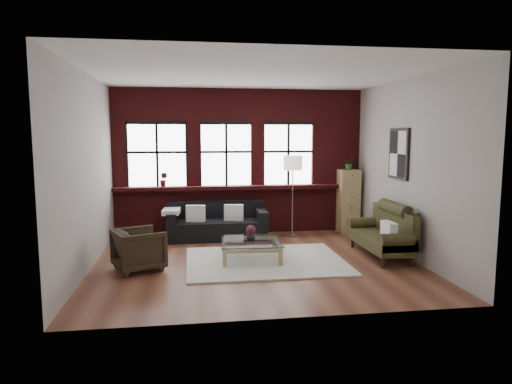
{
  "coord_description": "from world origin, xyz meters",
  "views": [
    {
      "loc": [
        -1.09,
        -7.66,
        2.19
      ],
      "look_at": [
        0.1,
        0.6,
        1.15
      ],
      "focal_mm": 32.0,
      "sensor_mm": 36.0,
      "label": 1
    }
  ],
  "objects": [
    {
      "name": "ceiling",
      "position": [
        0.0,
        0.0,
        3.2
      ],
      "size": [
        5.5,
        5.5,
        0.0
      ],
      "primitive_type": "plane",
      "rotation": [
        3.14,
        0.0,
        0.0
      ],
      "color": "white",
      "rests_on": "ground"
    },
    {
      "name": "floor_lamp",
      "position": [
        1.07,
        1.84,
        0.95
      ],
      "size": [
        0.4,
        0.4,
        1.91
      ],
      "primitive_type": null,
      "color": "#A5A5A8",
      "rests_on": "floor"
    },
    {
      "name": "dark_sofa",
      "position": [
        -0.55,
        1.9,
        0.38
      ],
      "size": [
        2.1,
        0.85,
        0.76
      ],
      "primitive_type": null,
      "color": "black",
      "rests_on": "floor"
    },
    {
      "name": "shag_rug",
      "position": [
        0.17,
        -0.03,
        0.01
      ],
      "size": [
        2.72,
        2.14,
        0.03
      ],
      "primitive_type": "cube",
      "rotation": [
        0.0,
        0.0,
        -0.0
      ],
      "color": "beige",
      "rests_on": "floor"
    },
    {
      "name": "brick_backwall",
      "position": [
        0.0,
        2.44,
        1.6
      ],
      "size": [
        5.5,
        0.12,
        3.2
      ],
      "primitive_type": null,
      "color": "#531314",
      "rests_on": "floor"
    },
    {
      "name": "window_left",
      "position": [
        -1.8,
        2.45,
        1.75
      ],
      "size": [
        1.38,
        0.1,
        1.5
      ],
      "primitive_type": null,
      "color": "black",
      "rests_on": "brick_backwall"
    },
    {
      "name": "pillow_settee",
      "position": [
        2.22,
        -0.48,
        0.57
      ],
      "size": [
        0.15,
        0.38,
        0.34
      ],
      "primitive_type": "cube",
      "rotation": [
        0.0,
        0.0,
        0.02
      ],
      "color": "white",
      "rests_on": "vintage_settee"
    },
    {
      "name": "potted_plant_top",
      "position": [
        2.44,
        2.18,
        1.57
      ],
      "size": [
        0.32,
        0.29,
        0.29
      ],
      "primitive_type": "imported",
      "rotation": [
        0.0,
        0.0,
        0.28
      ],
      "color": "#2D5923",
      "rests_on": "drawer_chest"
    },
    {
      "name": "vase",
      "position": [
        -0.06,
        0.13,
        0.42
      ],
      "size": [
        0.17,
        0.17,
        0.16
      ],
      "primitive_type": "imported",
      "rotation": [
        0.0,
        0.0,
        -0.13
      ],
      "color": "#B2B2B2",
      "rests_on": "coffee_table"
    },
    {
      "name": "sill_plant",
      "position": [
        -1.67,
        2.32,
        1.24
      ],
      "size": [
        0.22,
        0.2,
        0.32
      ],
      "primitive_type": "imported",
      "rotation": [
        0.0,
        0.0,
        -0.37
      ],
      "color": "#5F2035",
      "rests_on": "sill_ledge"
    },
    {
      "name": "sill_ledge",
      "position": [
        0.0,
        2.35,
        1.04
      ],
      "size": [
        5.5,
        0.3,
        0.08
      ],
      "primitive_type": "cube",
      "color": "#531314",
      "rests_on": "brick_backwall"
    },
    {
      "name": "wall_poster",
      "position": [
        2.72,
        0.3,
        1.85
      ],
      "size": [
        0.05,
        0.74,
        0.94
      ],
      "primitive_type": null,
      "color": "black",
      "rests_on": "wall_right"
    },
    {
      "name": "coffee_table",
      "position": [
        -0.06,
        0.13,
        0.17
      ],
      "size": [
        1.11,
        1.11,
        0.36
      ],
      "primitive_type": null,
      "rotation": [
        0.0,
        0.0,
        -0.06
      ],
      "color": "tan",
      "rests_on": "shag_rug"
    },
    {
      "name": "window_mid",
      "position": [
        -0.3,
        2.45,
        1.75
      ],
      "size": [
        1.38,
        0.1,
        1.5
      ],
      "primitive_type": null,
      "color": "black",
      "rests_on": "brick_backwall"
    },
    {
      "name": "pillow_a",
      "position": [
        -1.0,
        1.8,
        0.57
      ],
      "size": [
        0.41,
        0.17,
        0.34
      ],
      "primitive_type": "cube",
      "rotation": [
        0.0,
        0.0,
        -0.08
      ],
      "color": "white",
      "rests_on": "dark_sofa"
    },
    {
      "name": "wall_left",
      "position": [
        -2.75,
        0.0,
        1.6
      ],
      "size": [
        0.0,
        5.0,
        5.0
      ],
      "primitive_type": "plane",
      "rotation": [
        1.57,
        0.0,
        1.57
      ],
      "color": "#A8A29D",
      "rests_on": "ground"
    },
    {
      "name": "flowers",
      "position": [
        -0.06,
        0.13,
        0.54
      ],
      "size": [
        0.17,
        0.17,
        0.17
      ],
      "primitive_type": "sphere",
      "color": "#5F2035",
      "rests_on": "vase"
    },
    {
      "name": "window_right",
      "position": [
        1.1,
        2.45,
        1.75
      ],
      "size": [
        1.38,
        0.1,
        1.5
      ],
      "primitive_type": null,
      "color": "black",
      "rests_on": "brick_backwall"
    },
    {
      "name": "armchair",
      "position": [
        -1.94,
        -0.21,
        0.34
      ],
      "size": [
        0.98,
        0.97,
        0.68
      ],
      "primitive_type": "imported",
      "rotation": [
        0.0,
        0.0,
        1.99
      ],
      "color": "black",
      "rests_on": "floor"
    },
    {
      "name": "drawer_chest",
      "position": [
        2.44,
        2.18,
        0.71
      ],
      "size": [
        0.44,
        0.44,
        1.42
      ],
      "primitive_type": "cube",
      "color": "tan",
      "rests_on": "floor"
    },
    {
      "name": "pillow_b",
      "position": [
        -0.2,
        1.8,
        0.57
      ],
      "size": [
        0.42,
        0.22,
        0.34
      ],
      "primitive_type": "cube",
      "rotation": [
        0.0,
        0.0,
        -0.2
      ],
      "color": "white",
      "rests_on": "dark_sofa"
    },
    {
      "name": "vintage_settee",
      "position": [
        2.3,
        0.04,
        0.45
      ],
      "size": [
        0.75,
        1.69,
        0.9
      ],
      "primitive_type": null,
      "color": "#302E16",
      "rests_on": "floor"
    },
    {
      "name": "floor",
      "position": [
        0.0,
        0.0,
        0.0
      ],
      "size": [
        5.5,
        5.5,
        0.0
      ],
      "primitive_type": "plane",
      "color": "brown",
      "rests_on": "ground"
    },
    {
      "name": "wall_right",
      "position": [
        2.75,
        0.0,
        1.6
      ],
      "size": [
        0.0,
        5.0,
        5.0
      ],
      "primitive_type": "plane",
      "rotation": [
        1.57,
        0.0,
        -1.57
      ],
      "color": "#A8A29D",
      "rests_on": "ground"
    },
    {
      "name": "wall_front",
      "position": [
        0.0,
        -2.5,
        1.6
      ],
      "size": [
        5.5,
        0.0,
        5.5
      ],
      "primitive_type": "plane",
      "rotation": [
        -1.57,
        0.0,
        0.0
      ],
      "color": "#A8A29D",
      "rests_on": "ground"
    },
    {
      "name": "wall_back",
      "position": [
        0.0,
        2.5,
        1.6
      ],
      "size": [
        5.5,
        0.0,
        5.5
      ],
      "primitive_type": "plane",
      "rotation": [
        1.57,
        0.0,
        0.0
      ],
      "color": "#A8A29D",
      "rests_on": "ground"
    }
  ]
}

